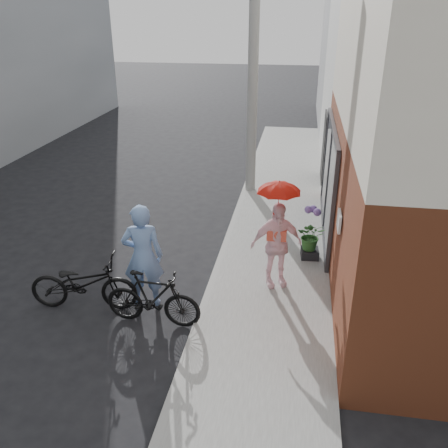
% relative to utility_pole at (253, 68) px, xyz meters
% --- Properties ---
extents(ground, '(80.00, 80.00, 0.00)m').
position_rel_utility_pole_xyz_m(ground, '(-1.10, -6.00, -3.50)').
color(ground, black).
rests_on(ground, ground).
extents(sidewalk, '(2.20, 24.00, 0.12)m').
position_rel_utility_pole_xyz_m(sidewalk, '(1.00, -4.00, -3.44)').
color(sidewalk, gray).
rests_on(sidewalk, ground).
extents(curb, '(0.12, 24.00, 0.12)m').
position_rel_utility_pole_xyz_m(curb, '(-0.16, -4.00, -3.44)').
color(curb, '#9E9E99').
rests_on(curb, ground).
extents(east_building_far, '(8.00, 8.00, 7.00)m').
position_rel_utility_pole_xyz_m(east_building_far, '(6.10, 10.00, 0.00)').
color(east_building_far, gray).
rests_on(east_building_far, ground).
extents(utility_pole, '(0.28, 0.28, 7.00)m').
position_rel_utility_pole_xyz_m(utility_pole, '(0.00, 0.00, 0.00)').
color(utility_pole, '#9E9E99').
rests_on(utility_pole, ground).
extents(officer, '(0.80, 0.62, 1.96)m').
position_rel_utility_pole_xyz_m(officer, '(-1.24, -6.00, -2.52)').
color(officer, '#6D8CC1').
rests_on(officer, ground).
extents(bike_left, '(1.99, 0.88, 1.01)m').
position_rel_utility_pole_xyz_m(bike_left, '(-2.28, -6.29, -2.99)').
color(bike_left, black).
rests_on(bike_left, ground).
extents(bike_right, '(1.68, 0.55, 1.00)m').
position_rel_utility_pole_xyz_m(bike_right, '(-0.92, -6.55, -3.00)').
color(bike_right, black).
rests_on(bike_right, ground).
extents(kimono_woman, '(1.06, 0.74, 1.68)m').
position_rel_utility_pole_xyz_m(kimono_woman, '(1.04, -5.12, -2.54)').
color(kimono_woman, '#FFD5DD').
rests_on(kimono_woman, sidewalk).
extents(parasol, '(0.76, 0.76, 0.67)m').
position_rel_utility_pole_xyz_m(parasol, '(1.04, -5.12, -1.37)').
color(parasol, red).
rests_on(parasol, kimono_woman).
extents(planter, '(0.39, 0.39, 0.19)m').
position_rel_utility_pole_xyz_m(planter, '(1.71, -3.94, -3.28)').
color(planter, black).
rests_on(planter, sidewalk).
extents(potted_plant, '(0.57, 0.49, 0.63)m').
position_rel_utility_pole_xyz_m(potted_plant, '(1.71, -3.94, -2.87)').
color(potted_plant, '#295823').
rests_on(potted_plant, planter).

